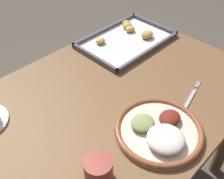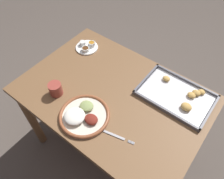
# 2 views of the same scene
# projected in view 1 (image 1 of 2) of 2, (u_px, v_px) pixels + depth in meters

# --- Properties ---
(dining_table) EXTENTS (1.10, 0.77, 0.71)m
(dining_table) POSITION_uv_depth(u_px,v_px,m) (113.00, 116.00, 1.04)
(dining_table) COLOR brown
(dining_table) RESTS_ON ground_plane
(dinner_plate) EXTENTS (0.28, 0.28, 0.05)m
(dinner_plate) POSITION_uv_depth(u_px,v_px,m) (159.00, 131.00, 0.82)
(dinner_plate) COLOR beige
(dinner_plate) RESTS_ON dining_table
(fork) EXTENTS (0.22, 0.06, 0.00)m
(fork) POSITION_uv_depth(u_px,v_px,m) (189.00, 101.00, 0.93)
(fork) COLOR #B2B2B7
(fork) RESTS_ON dining_table
(baking_tray) EXTENTS (0.42, 0.28, 0.04)m
(baking_tray) POSITION_uv_depth(u_px,v_px,m) (127.00, 39.00, 1.23)
(baking_tray) COLOR #595960
(baking_tray) RESTS_ON dining_table
(drinking_cup) EXTENTS (0.08, 0.08, 0.08)m
(drinking_cup) POSITION_uv_depth(u_px,v_px,m) (98.00, 170.00, 0.69)
(drinking_cup) COLOR #993D33
(drinking_cup) RESTS_ON dining_table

